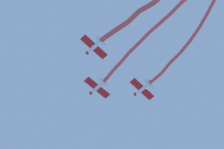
% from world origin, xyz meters
% --- Properties ---
extents(airplane_lead, '(6.19, 4.77, 1.54)m').
position_xyz_m(airplane_lead, '(-4.24, -5.23, 74.40)').
color(airplane_lead, white).
extents(smoke_trail_lead, '(10.64, 25.45, 3.34)m').
position_xyz_m(smoke_trail_lead, '(1.79, 9.04, 75.71)').
color(smoke_trail_lead, '#DB4C4C').
extents(airplane_left_wing, '(6.21, 4.77, 1.54)m').
position_xyz_m(airplane_left_wing, '(4.30, -1.75, 74.40)').
color(airplane_left_wing, white).
extents(smoke_trail_left_wing, '(5.51, 24.30, 2.30)m').
position_xyz_m(smoke_trail_left_wing, '(7.52, 11.94, 74.23)').
color(smoke_trail_left_wing, '#DB4C4C').
extents(airplane_right_wing, '(6.22, 4.77, 1.54)m').
position_xyz_m(airplane_right_wing, '(-8.59, 2.90, 74.70)').
color(airplane_right_wing, white).
extents(smoke_trail_right_wing, '(11.26, 17.95, 2.50)m').
position_xyz_m(smoke_trail_right_wing, '(-3.24, 14.01, 75.51)').
color(smoke_trail_right_wing, '#DB4C4C').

